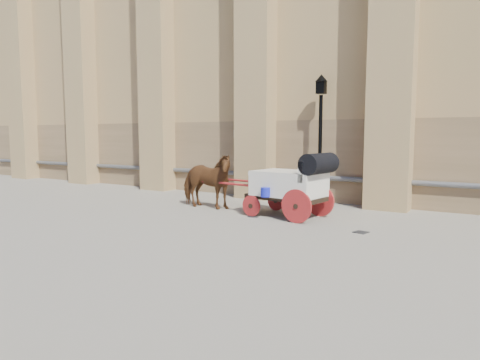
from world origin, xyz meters
The scene contains 6 objects.
ground centered at (0.00, 0.00, 0.00)m, with size 90.00×90.00×0.00m, color gray.
horse centered at (-1.25, 0.66, 0.92)m, with size 2.18×0.99×1.84m, color brown.
carriage centered at (1.88, 0.71, 1.05)m, with size 4.56×1.82×1.94m.
street_lamp centered at (1.68, 3.47, 2.43)m, with size 0.43×0.43×4.55m.
drain_grate_near centered at (0.83, 0.18, 0.01)m, with size 0.32×0.32×0.01m, color black.
drain_grate_far centered at (4.19, -0.23, 0.01)m, with size 0.32×0.32×0.01m, color black.
Camera 1 is at (7.05, -10.89, 2.47)m, focal length 32.00 mm.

